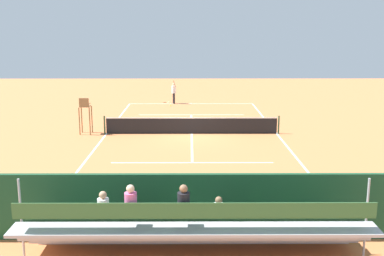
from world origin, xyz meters
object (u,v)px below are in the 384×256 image
tennis_ball_near (170,106)px  courtside_bench (273,211)px  bleacher_stand (191,228)px  umpire_chair (85,112)px  tennis_player (174,91)px  equipment_bag (213,224)px  tennis_ball_far (171,105)px  tennis_net (192,125)px  tennis_racket (168,102)px

tennis_ball_near → courtside_bench: bearing=100.1°
bleacher_stand → umpire_chair: bearing=-68.3°
courtside_bench → tennis_player: tennis_player is taller
equipment_bag → tennis_player: 24.62m
umpire_chair → tennis_ball_near: bearing=-114.8°
courtside_bench → tennis_ball_near: 23.49m
umpire_chair → tennis_ball_near: (-4.54, -9.85, -1.28)m
umpire_chair → tennis_ball_far: size_ratio=32.42×
tennis_net → tennis_racket: bearing=-80.6°
bleacher_stand → tennis_player: bearing=-87.1°
bleacher_stand → equipment_bag: 2.20m
umpire_chair → tennis_racket: bearing=-110.1°
umpire_chair → courtside_bench: size_ratio=1.19×
tennis_player → tennis_ball_far: (0.18, 1.17, -0.98)m
tennis_ball_near → tennis_racket: bearing=-81.6°
tennis_player → tennis_racket: (0.51, -0.55, -1.00)m
tennis_ball_far → umpire_chair: bearing=65.2°
bleacher_stand → equipment_bag: bearing=-109.7°
tennis_net → bleacher_stand: 15.36m
equipment_bag → courtside_bench: bearing=-176.1°
umpire_chair → tennis_ball_near: size_ratio=32.42×
tennis_net → umpire_chair: (6.20, -0.00, 0.81)m
umpire_chair → tennis_player: size_ratio=1.11×
umpire_chair → tennis_ball_far: umpire_chair is taller
tennis_ball_near → tennis_player: bearing=-100.8°
equipment_bag → tennis_ball_far: (2.20, -23.36, -0.15)m
equipment_bag → tennis_ball_far: 23.46m
umpire_chair → equipment_bag: umpire_chair is taller
bleacher_stand → tennis_racket: 27.11m
tennis_net → umpire_chair: size_ratio=4.81×
courtside_bench → umpire_chair: bearing=-56.8°
umpire_chair → courtside_bench: 15.87m
umpire_chair → equipment_bag: 15.07m
tennis_ball_near → tennis_ball_far: size_ratio=1.00×
courtside_bench → tennis_player: size_ratio=0.93×
tennis_ball_near → tennis_ball_far: bearing=-119.4°
tennis_net → courtside_bench: bearing=100.6°
umpire_chair → tennis_racket: (-4.27, -11.68, -1.30)m
bleacher_stand → courtside_bench: (-2.57, -2.08, -0.36)m
tennis_player → tennis_ball_far: size_ratio=29.18×
courtside_bench → equipment_bag: courtside_bench is taller
umpire_chair → tennis_ball_far: bearing=-114.8°
tennis_net → tennis_racket: tennis_net is taller
courtside_bench → tennis_racket: 25.34m
tennis_player → tennis_ball_near: 1.63m
bleacher_stand → tennis_ball_near: bleacher_stand is taller
bleacher_stand → tennis_net: bearing=-90.3°
bleacher_stand → tennis_racket: (1.83, -27.03, -0.90)m
tennis_net → tennis_player: size_ratio=5.35×
courtside_bench → tennis_ball_near: (4.13, -23.12, -0.53)m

